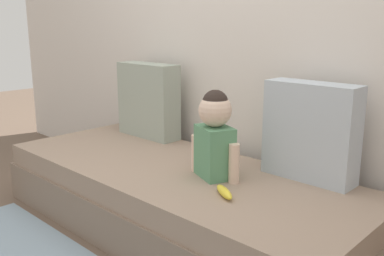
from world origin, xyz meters
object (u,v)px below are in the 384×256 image
(throw_pillow_right, at_px, (310,132))
(toddler, at_px, (215,133))
(couch, at_px, (176,198))
(throw_pillow_left, at_px, (148,100))
(banana, at_px, (224,192))

(throw_pillow_right, distance_m, toddler, 0.49)
(couch, relative_size, throw_pillow_left, 4.43)
(throw_pillow_left, height_order, toddler, throw_pillow_left)
(throw_pillow_left, bearing_deg, banana, -23.78)
(couch, bearing_deg, throw_pillow_right, 29.03)
(couch, relative_size, banana, 13.64)
(throw_pillow_left, relative_size, banana, 3.08)
(banana, bearing_deg, throw_pillow_left, 156.22)
(throw_pillow_left, relative_size, throw_pillow_right, 1.03)
(throw_pillow_left, height_order, throw_pillow_right, throw_pillow_left)
(throw_pillow_right, relative_size, toddler, 1.08)
(banana, bearing_deg, toddler, 140.97)
(throw_pillow_right, relative_size, banana, 2.98)
(couch, bearing_deg, throw_pillow_left, 150.97)
(throw_pillow_right, bearing_deg, throw_pillow_left, 180.00)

